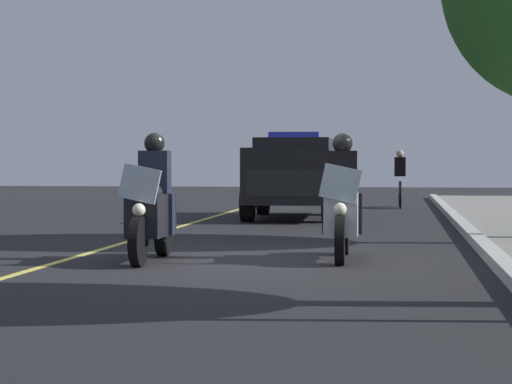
% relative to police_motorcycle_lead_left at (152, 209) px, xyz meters
% --- Properties ---
extents(ground_plane, '(80.00, 80.00, 0.00)m').
position_rel_police_motorcycle_lead_left_xyz_m(ground_plane, '(-0.19, 1.26, -0.70)').
color(ground_plane, black).
extents(curb_strip, '(48.00, 0.24, 0.15)m').
position_rel_police_motorcycle_lead_left_xyz_m(curb_strip, '(-0.19, 4.53, -0.62)').
color(curb_strip, '#B7B5AD').
rests_on(curb_strip, ground).
extents(lane_stripe_center, '(48.00, 0.12, 0.01)m').
position_rel_police_motorcycle_lead_left_xyz_m(lane_stripe_center, '(-0.19, -1.19, -0.70)').
color(lane_stripe_center, '#E0D14C').
rests_on(lane_stripe_center, ground).
extents(police_motorcycle_lead_left, '(2.14, 0.57, 1.72)m').
position_rel_police_motorcycle_lead_left_xyz_m(police_motorcycle_lead_left, '(0.00, 0.00, 0.00)').
color(police_motorcycle_lead_left, black).
rests_on(police_motorcycle_lead_left, ground).
extents(police_motorcycle_lead_right, '(2.14, 0.57, 1.72)m').
position_rel_police_motorcycle_lead_left_xyz_m(police_motorcycle_lead_right, '(-0.56, 2.51, 0.00)').
color(police_motorcycle_lead_right, black).
rests_on(police_motorcycle_lead_right, ground).
extents(police_suv, '(4.95, 2.17, 2.05)m').
position_rel_police_motorcycle_lead_left_xyz_m(police_suv, '(-10.43, 0.80, 0.37)').
color(police_suv, black).
rests_on(police_suv, ground).
extents(cyclist_background, '(1.76, 0.33, 1.69)m').
position_rel_police_motorcycle_lead_left_xyz_m(cyclist_background, '(-16.08, 3.31, 0.14)').
color(cyclist_background, black).
rests_on(cyclist_background, ground).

